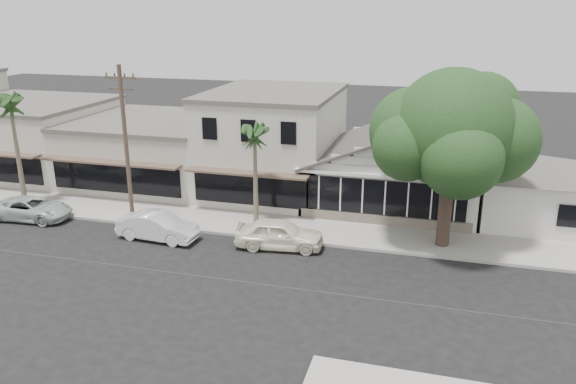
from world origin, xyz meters
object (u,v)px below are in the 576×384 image
(shade_tree, at_px, (451,131))
(car_1, at_px, (158,226))
(utility_pole, at_px, (126,142))
(car_0, at_px, (279,234))
(car_2, at_px, (31,209))

(shade_tree, bearing_deg, car_1, -167.68)
(utility_pole, bearing_deg, shade_tree, 4.92)
(utility_pole, height_order, car_1, utility_pole)
(car_0, distance_m, car_2, 15.16)
(utility_pole, distance_m, car_2, 7.39)
(utility_pole, distance_m, car_1, 5.08)
(car_1, relative_size, car_2, 0.94)
(car_0, bearing_deg, car_2, 82.26)
(car_1, bearing_deg, shade_tree, -74.12)
(utility_pole, xyz_separation_m, car_0, (9.11, -1.09, -4.01))
(car_0, distance_m, shade_tree, 9.96)
(utility_pole, distance_m, car_0, 10.01)
(car_1, relative_size, shade_tree, 0.48)
(shade_tree, bearing_deg, car_0, -162.34)
(car_0, height_order, car_2, car_0)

